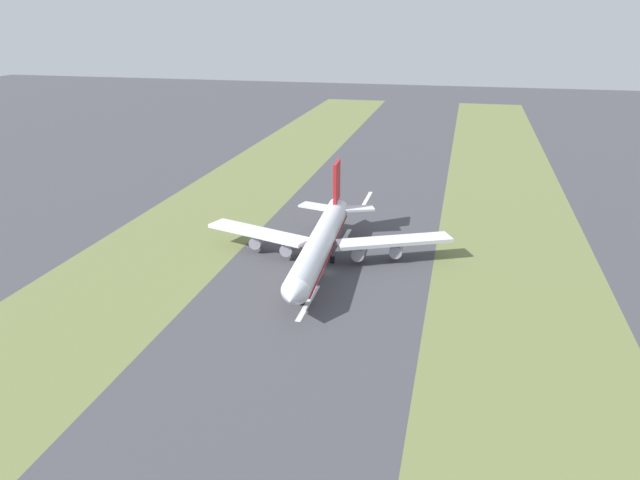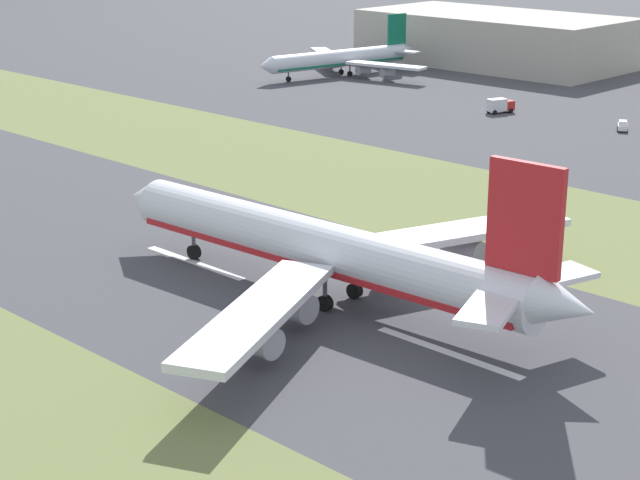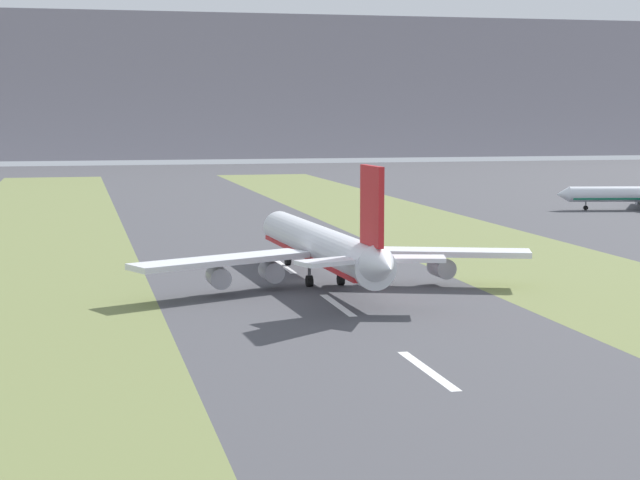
{
  "view_description": "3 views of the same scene",
  "coord_description": "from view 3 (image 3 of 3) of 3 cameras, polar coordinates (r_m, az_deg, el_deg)",
  "views": [
    {
      "loc": [
        -29.96,
        134.85,
        59.41
      ],
      "look_at": [
        2.04,
        -2.62,
        7.0
      ],
      "focal_mm": 35.0,
      "sensor_mm": 36.0,
      "label": 1
    },
    {
      "loc": [
        -80.42,
        -82.27,
        43.96
      ],
      "look_at": [
        2.04,
        -2.62,
        7.0
      ],
      "focal_mm": 60.0,
      "sensor_mm": 36.0,
      "label": 2
    },
    {
      "loc": [
        -36.33,
        -168.87,
        27.36
      ],
      "look_at": [
        2.04,
        -2.62,
        7.0
      ],
      "focal_mm": 60.0,
      "sensor_mm": 36.0,
      "label": 3
    }
  ],
  "objects": [
    {
      "name": "centreline_dash_mid",
      "position": [
        153.16,
        0.94,
        -3.48
      ],
      "size": [
        1.2,
        18.0,
        0.01
      ],
      "primitive_type": "cube",
      "color": "silver",
      "rests_on": "ground"
    },
    {
      "name": "grass_median_west",
      "position": [
        171.29,
        -15.74,
        -2.64
      ],
      "size": [
        40.0,
        600.0,
        0.01
      ],
      "primitive_type": "cube",
      "color": "olive",
      "rests_on": "ground"
    },
    {
      "name": "centreline_dash_far",
      "position": [
        191.72,
        -1.94,
        -1.4
      ],
      "size": [
        1.2,
        18.0,
        0.01
      ],
      "primitive_type": "cube",
      "color": "silver",
      "rests_on": "ground"
    },
    {
      "name": "mountain_ridge",
      "position": [
        689.99,
        -10.07,
        7.98
      ],
      "size": [
        800.0,
        120.0,
        85.47
      ],
      "primitive_type": "cube",
      "color": "gray",
      "rests_on": "ground"
    },
    {
      "name": "airplane_main_jet",
      "position": [
        170.13,
        0.18,
        -0.4
      ],
      "size": [
        64.06,
        67.19,
        20.2
      ],
      "color": "silver",
      "rests_on": "ground"
    },
    {
      "name": "ground_plane",
      "position": [
        174.88,
        -0.84,
        -2.2
      ],
      "size": [
        800.0,
        800.0,
        0.0
      ],
      "primitive_type": "plane",
      "color": "#424247"
    },
    {
      "name": "centreline_dash_near",
      "position": [
        115.57,
        5.75,
        -6.92
      ],
      "size": [
        1.2,
        18.0,
        0.01
      ],
      "primitive_type": "cube",
      "color": "silver",
      "rests_on": "ground"
    },
    {
      "name": "grass_median_east",
      "position": [
        189.42,
        12.59,
        -1.66
      ],
      "size": [
        40.0,
        600.0,
        0.01
      ],
      "primitive_type": "cube",
      "color": "olive",
      "rests_on": "ground"
    }
  ]
}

